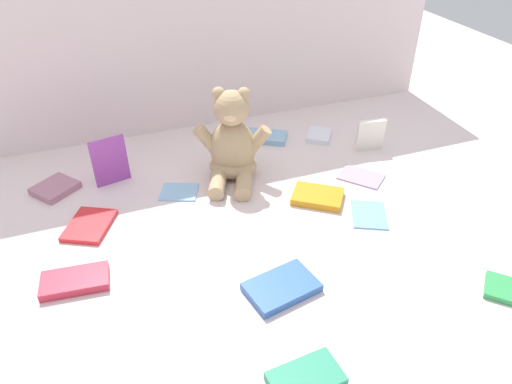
{
  "coord_description": "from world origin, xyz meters",
  "views": [
    {
      "loc": [
        -0.3,
        -0.94,
        0.72
      ],
      "look_at": [
        0.01,
        -0.1,
        0.1
      ],
      "focal_mm": 33.98,
      "sensor_mm": 36.0,
      "label": 1
    }
  ],
  "objects_px": {
    "book_case_4": "(370,135)",
    "book_case_8": "(361,176)",
    "book_case_0": "(110,161)",
    "book_case_1": "(265,137)",
    "book_case_10": "(75,281)",
    "book_case_12": "(179,191)",
    "teddy_bear": "(232,146)",
    "book_case_7": "(89,225)",
    "book_case_6": "(318,196)",
    "book_case_3": "(319,135)",
    "book_case_13": "(306,379)",
    "book_case_9": "(369,214)",
    "book_case_5": "(282,287)",
    "book_case_2": "(55,188)"
  },
  "relations": [
    {
      "from": "book_case_10",
      "to": "book_case_12",
      "type": "distance_m",
      "value": 0.37
    },
    {
      "from": "book_case_7",
      "to": "book_case_13",
      "type": "relative_size",
      "value": 1.03
    },
    {
      "from": "teddy_bear",
      "to": "book_case_3",
      "type": "relative_size",
      "value": 2.74
    },
    {
      "from": "book_case_6",
      "to": "book_case_10",
      "type": "distance_m",
      "value": 0.6
    },
    {
      "from": "book_case_5",
      "to": "book_case_12",
      "type": "xyz_separation_m",
      "value": [
        -0.11,
        0.41,
        -0.0
      ]
    },
    {
      "from": "book_case_2",
      "to": "book_case_7",
      "type": "distance_m",
      "value": 0.2
    },
    {
      "from": "book_case_13",
      "to": "book_case_2",
      "type": "bearing_deg",
      "value": 22.12
    },
    {
      "from": "book_case_1",
      "to": "book_case_9",
      "type": "relative_size",
      "value": 1.14
    },
    {
      "from": "book_case_8",
      "to": "book_case_13",
      "type": "height_order",
      "value": "book_case_13"
    },
    {
      "from": "book_case_9",
      "to": "book_case_12",
      "type": "bearing_deg",
      "value": -5.56
    },
    {
      "from": "book_case_4",
      "to": "book_case_9",
      "type": "height_order",
      "value": "book_case_4"
    },
    {
      "from": "book_case_10",
      "to": "book_case_13",
      "type": "bearing_deg",
      "value": -131.1
    },
    {
      "from": "book_case_1",
      "to": "book_case_2",
      "type": "bearing_deg",
      "value": 126.81
    },
    {
      "from": "teddy_bear",
      "to": "book_case_13",
      "type": "xyz_separation_m",
      "value": [
        -0.09,
        -0.65,
        -0.08
      ]
    },
    {
      "from": "book_case_3",
      "to": "book_case_5",
      "type": "xyz_separation_m",
      "value": [
        -0.36,
        -0.56,
        0.0
      ]
    },
    {
      "from": "book_case_3",
      "to": "book_case_7",
      "type": "relative_size",
      "value": 0.74
    },
    {
      "from": "book_case_7",
      "to": "book_case_6",
      "type": "bearing_deg",
      "value": -161.17
    },
    {
      "from": "book_case_4",
      "to": "book_case_10",
      "type": "xyz_separation_m",
      "value": [
        -0.85,
        -0.28,
        -0.04
      ]
    },
    {
      "from": "book_case_0",
      "to": "book_case_12",
      "type": "height_order",
      "value": "book_case_0"
    },
    {
      "from": "book_case_8",
      "to": "book_case_9",
      "type": "bearing_deg",
      "value": 25.68
    },
    {
      "from": "book_case_2",
      "to": "book_case_8",
      "type": "distance_m",
      "value": 0.81
    },
    {
      "from": "book_case_7",
      "to": "book_case_5",
      "type": "bearing_deg",
      "value": 162.69
    },
    {
      "from": "book_case_7",
      "to": "book_case_2",
      "type": "bearing_deg",
      "value": -41.7
    },
    {
      "from": "book_case_4",
      "to": "book_case_8",
      "type": "relative_size",
      "value": 0.84
    },
    {
      "from": "book_case_0",
      "to": "book_case_1",
      "type": "relative_size",
      "value": 1.03
    },
    {
      "from": "book_case_10",
      "to": "book_case_13",
      "type": "xyz_separation_m",
      "value": [
        0.34,
        -0.37,
        -0.0
      ]
    },
    {
      "from": "book_case_0",
      "to": "teddy_bear",
      "type": "bearing_deg",
      "value": -27.07
    },
    {
      "from": "book_case_2",
      "to": "book_case_3",
      "type": "relative_size",
      "value": 1.09
    },
    {
      "from": "book_case_0",
      "to": "book_case_1",
      "type": "height_order",
      "value": "book_case_0"
    },
    {
      "from": "teddy_bear",
      "to": "book_case_7",
      "type": "distance_m",
      "value": 0.41
    },
    {
      "from": "book_case_6",
      "to": "book_case_13",
      "type": "distance_m",
      "value": 0.53
    },
    {
      "from": "book_case_3",
      "to": "book_case_6",
      "type": "bearing_deg",
      "value": -82.62
    },
    {
      "from": "book_case_6",
      "to": "book_case_12",
      "type": "height_order",
      "value": "book_case_6"
    },
    {
      "from": "teddy_bear",
      "to": "book_case_8",
      "type": "bearing_deg",
      "value": 0.65
    },
    {
      "from": "book_case_0",
      "to": "book_case_7",
      "type": "xyz_separation_m",
      "value": [
        -0.08,
        -0.18,
        -0.06
      ]
    },
    {
      "from": "book_case_4",
      "to": "book_case_3",
      "type": "bearing_deg",
      "value": 142.34
    },
    {
      "from": "book_case_6",
      "to": "book_case_8",
      "type": "xyz_separation_m",
      "value": [
        0.16,
        0.05,
        -0.0
      ]
    },
    {
      "from": "book_case_8",
      "to": "book_case_9",
      "type": "height_order",
      "value": "same"
    },
    {
      "from": "teddy_bear",
      "to": "book_case_10",
      "type": "height_order",
      "value": "teddy_bear"
    },
    {
      "from": "book_case_2",
      "to": "book_case_5",
      "type": "height_order",
      "value": "same"
    },
    {
      "from": "book_case_4",
      "to": "book_case_8",
      "type": "distance_m",
      "value": 0.17
    },
    {
      "from": "book_case_3",
      "to": "book_case_6",
      "type": "height_order",
      "value": "book_case_6"
    },
    {
      "from": "book_case_5",
      "to": "book_case_12",
      "type": "relative_size",
      "value": 1.49
    },
    {
      "from": "teddy_bear",
      "to": "book_case_2",
      "type": "height_order",
      "value": "teddy_bear"
    },
    {
      "from": "book_case_4",
      "to": "book_case_9",
      "type": "distance_m",
      "value": 0.33
    },
    {
      "from": "book_case_2",
      "to": "book_case_13",
      "type": "relative_size",
      "value": 0.82
    },
    {
      "from": "book_case_1",
      "to": "book_case_4",
      "type": "bearing_deg",
      "value": -91.65
    },
    {
      "from": "book_case_2",
      "to": "book_case_6",
      "type": "distance_m",
      "value": 0.68
    },
    {
      "from": "teddy_bear",
      "to": "book_case_2",
      "type": "xyz_separation_m",
      "value": [
        -0.46,
        0.09,
        -0.08
      ]
    },
    {
      "from": "book_case_3",
      "to": "book_case_13",
      "type": "distance_m",
      "value": 0.86
    }
  ]
}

